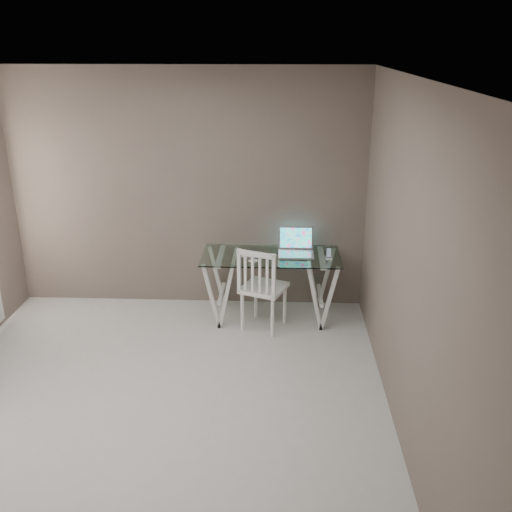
# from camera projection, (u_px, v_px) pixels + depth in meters

# --- Properties ---
(room) EXTENTS (4.50, 4.52, 2.71)m
(room) POSITION_uv_depth(u_px,v_px,m) (129.00, 218.00, 4.17)
(room) COLOR #B2AFAB
(room) RESTS_ON ground
(desk) EXTENTS (1.50, 0.70, 0.75)m
(desk) POSITION_uv_depth(u_px,v_px,m) (271.00, 286.00, 6.32)
(desk) COLOR silver
(desk) RESTS_ON ground
(chair) EXTENTS (0.56, 0.56, 0.94)m
(chair) POSITION_uv_depth(u_px,v_px,m) (261.00, 285.00, 5.99)
(chair) COLOR white
(chair) RESTS_ON ground
(laptop) EXTENTS (0.39, 0.35, 0.26)m
(laptop) POSITION_uv_depth(u_px,v_px,m) (296.00, 247.00, 6.24)
(laptop) COLOR #BBBABF
(laptop) RESTS_ON desk
(keyboard) EXTENTS (0.25, 0.11, 0.01)m
(keyboard) POSITION_uv_depth(u_px,v_px,m) (252.00, 256.00, 6.17)
(keyboard) COLOR silver
(keyboard) RESTS_ON desk
(mouse) EXTENTS (0.12, 0.07, 0.04)m
(mouse) POSITION_uv_depth(u_px,v_px,m) (254.00, 261.00, 5.98)
(mouse) COLOR silver
(mouse) RESTS_ON desk
(phone_dock) EXTENTS (0.07, 0.07, 0.13)m
(phone_dock) POSITION_uv_depth(u_px,v_px,m) (329.00, 256.00, 6.08)
(phone_dock) COLOR white
(phone_dock) RESTS_ON desk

